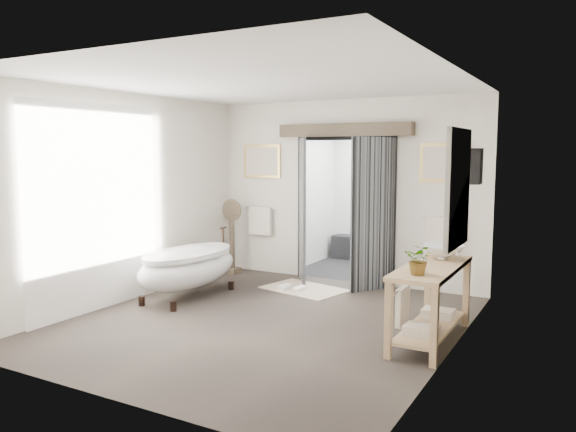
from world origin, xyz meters
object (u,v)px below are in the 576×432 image
object	(u,v)px
clawfoot_tub	(188,267)
basin	(443,252)
rug	(304,289)
vanity	(429,296)

from	to	relation	value
clawfoot_tub	basin	distance (m)	3.58
rug	basin	world-z (taller)	basin
vanity	rug	bearing A→B (deg)	147.94
rug	basin	xyz separation A→B (m)	(2.29, -0.97, 0.93)
clawfoot_tub	vanity	bearing A→B (deg)	-3.46
basin	vanity	bearing A→B (deg)	-79.13
rug	basin	distance (m)	2.66
vanity	basin	size ratio (longest dim) A/B	3.32
basin	clawfoot_tub	bearing A→B (deg)	-161.09
vanity	basin	bearing A→B (deg)	85.81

